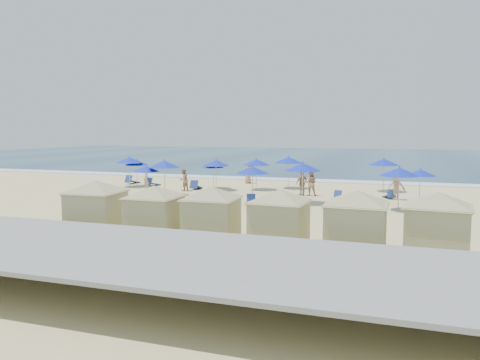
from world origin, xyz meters
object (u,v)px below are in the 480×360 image
at_px(umbrella_6, 252,170).
at_px(umbrella_12, 216,163).
at_px(cabana_5, 437,219).
at_px(cabana_4, 356,216).
at_px(beachgoer_3, 396,186).
at_px(umbrella_9, 384,162).
at_px(beachgoer_4, 248,174).
at_px(cabana_3, 279,213).
at_px(umbrella_1, 146,169).
at_px(umbrella_5, 256,162).
at_px(umbrella_11, 399,172).
at_px(cabana_2, 212,209).
at_px(umbrella_0, 129,160).
at_px(beachgoer_0, 146,180).
at_px(umbrella_7, 288,160).
at_px(beachgoer_1, 184,180).
at_px(cabana_1, 154,207).
at_px(umbrella_10, 420,173).
at_px(umbrella_8, 303,167).
at_px(beachgoer_5, 311,183).
at_px(trash_bin, 274,217).
at_px(cabana_0, 96,202).
at_px(umbrella_4, 213,165).
at_px(beachgoer_2, 302,183).
at_px(umbrella_2, 137,163).

height_order(umbrella_6, umbrella_12, umbrella_12).
relative_size(cabana_5, umbrella_6, 1.80).
distance_m(cabana_4, beachgoer_3, 15.71).
bearing_deg(umbrella_9, beachgoer_4, 170.34).
bearing_deg(cabana_3, umbrella_1, 135.66).
bearing_deg(umbrella_5, umbrella_11, -31.82).
bearing_deg(cabana_2, umbrella_9, 73.42).
distance_m(umbrella_0, beachgoer_0, 3.46).
distance_m(umbrella_7, beachgoer_1, 8.33).
bearing_deg(cabana_3, umbrella_7, 101.85).
bearing_deg(cabana_1, umbrella_10, 54.43).
relative_size(umbrella_8, umbrella_11, 1.03).
bearing_deg(umbrella_7, umbrella_0, -165.85).
distance_m(cabana_2, umbrella_8, 12.07).
bearing_deg(cabana_5, umbrella_8, 120.13).
bearing_deg(umbrella_12, umbrella_6, -48.95).
distance_m(umbrella_11, beachgoer_1, 15.91).
bearing_deg(beachgoer_0, umbrella_12, 63.20).
bearing_deg(beachgoer_1, umbrella_0, -83.65).
xyz_separation_m(umbrella_9, umbrella_12, (-12.10, -3.31, -0.12)).
bearing_deg(cabana_5, beachgoer_1, 137.80).
bearing_deg(umbrella_9, umbrella_7, -177.25).
bearing_deg(umbrella_10, beachgoer_5, 172.33).
bearing_deg(umbrella_7, umbrella_8, -70.59).
bearing_deg(cabana_3, umbrella_0, 135.52).
height_order(cabana_1, umbrella_0, cabana_1).
bearing_deg(umbrella_9, cabana_5, -83.29).
bearing_deg(trash_bin, umbrella_8, 106.82).
bearing_deg(umbrella_6, cabana_5, -48.10).
distance_m(cabana_0, cabana_1, 2.69).
xyz_separation_m(umbrella_5, umbrella_12, (-2.81, -1.28, -0.03)).
bearing_deg(umbrella_4, beachgoer_3, -7.83).
distance_m(cabana_0, umbrella_6, 11.90).
bearing_deg(umbrella_1, beachgoer_2, 15.53).
distance_m(cabana_0, umbrella_10, 19.94).
height_order(umbrella_0, umbrella_5, umbrella_0).
bearing_deg(umbrella_0, umbrella_2, 62.53).
bearing_deg(cabana_0, trash_bin, 40.33).
xyz_separation_m(beachgoer_3, beachgoer_5, (-5.67, 0.13, -0.01)).
relative_size(umbrella_2, umbrella_8, 0.85).
relative_size(cabana_0, beachgoer_1, 2.52).
height_order(cabana_2, umbrella_2, cabana_2).
distance_m(cabana_3, umbrella_0, 23.05).
bearing_deg(umbrella_11, umbrella_1, 175.45).
bearing_deg(trash_bin, cabana_2, -86.21).
height_order(cabana_5, beachgoer_4, cabana_5).
bearing_deg(umbrella_4, umbrella_10, -10.16).
height_order(umbrella_1, beachgoer_2, umbrella_1).
distance_m(cabana_2, umbrella_1, 16.06).
bearing_deg(cabana_2, umbrella_1, 128.93).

